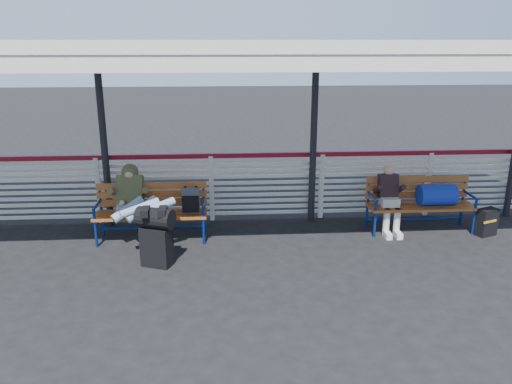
{
  "coord_description": "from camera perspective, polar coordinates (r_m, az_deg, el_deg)",
  "views": [
    {
      "loc": [
        0.22,
        -6.75,
        3.15
      ],
      "look_at": [
        0.74,
        1.0,
        0.79
      ],
      "focal_mm": 35.0,
      "sensor_mm": 36.0,
      "label": 1
    }
  ],
  "objects": [
    {
      "name": "bench_left",
      "position": [
        8.28,
        -10.86,
        -1.52
      ],
      "size": [
        1.8,
        0.56,
        0.92
      ],
      "color": "#A66320",
      "rests_on": "ground"
    },
    {
      "name": "suitcase_side",
      "position": [
        9.23,
        24.87,
        -3.14
      ],
      "size": [
        0.38,
        0.32,
        0.47
      ],
      "rotation": [
        0.0,
        0.0,
        0.39
      ],
      "color": "black",
      "rests_on": "ground"
    },
    {
      "name": "fence",
      "position": [
        9.0,
        -5.11,
        0.79
      ],
      "size": [
        12.08,
        0.08,
        1.24
      ],
      "color": "silver",
      "rests_on": "ground"
    },
    {
      "name": "companion_person",
      "position": [
        8.74,
        15.0,
        -0.68
      ],
      "size": [
        0.32,
        0.66,
        1.15
      ],
      "color": "beige",
      "rests_on": "ground"
    },
    {
      "name": "luggage_stack",
      "position": [
        7.34,
        -11.35,
        -4.79
      ],
      "size": [
        0.6,
        0.47,
        0.88
      ],
      "rotation": [
        0.0,
        0.0,
        -0.38
      ],
      "color": "black",
      "rests_on": "ground"
    },
    {
      "name": "traveler_man",
      "position": [
        7.95,
        -13.32,
        -1.33
      ],
      "size": [
        0.94,
        1.64,
        0.77
      ],
      "color": "#818EAE",
      "rests_on": "ground"
    },
    {
      "name": "ground",
      "position": [
        7.45,
        -5.24,
        -8.17
      ],
      "size": [
        60.0,
        60.0,
        0.0
      ],
      "primitive_type": "plane",
      "color": "black",
      "rests_on": "ground"
    },
    {
      "name": "bench_right",
      "position": [
        8.98,
        19.14,
        -0.53
      ],
      "size": [
        1.8,
        0.56,
        0.92
      ],
      "color": "#A66320",
      "rests_on": "ground"
    },
    {
      "name": "canopy",
      "position": [
        7.62,
        -5.73,
        16.0
      ],
      "size": [
        12.6,
        3.6,
        3.16
      ],
      "color": "silver",
      "rests_on": "ground"
    }
  ]
}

